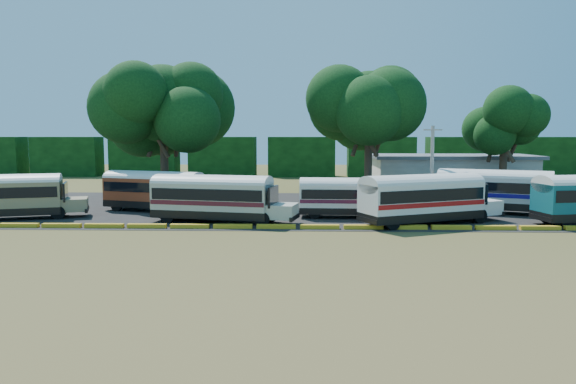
{
  "coord_description": "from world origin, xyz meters",
  "views": [
    {
      "loc": [
        0.44,
        -37.19,
        6.58
      ],
      "look_at": [
        -0.83,
        6.0,
        2.03
      ],
      "focal_mm": 35.0,
      "sensor_mm": 36.0,
      "label": 1
    }
  ],
  "objects_px": {
    "bus_beige": "(4,194)",
    "tree_west": "(163,104)",
    "bus_white_red": "(425,196)",
    "bus_red": "(157,188)",
    "bus_cream_west": "(215,196)"
  },
  "relations": [
    {
      "from": "bus_cream_west",
      "to": "bus_white_red",
      "type": "bearing_deg",
      "value": 9.59
    },
    {
      "from": "bus_red",
      "to": "tree_west",
      "type": "distance_m",
      "value": 12.17
    },
    {
      "from": "bus_cream_west",
      "to": "bus_white_red",
      "type": "xyz_separation_m",
      "value": [
        15.21,
        -0.55,
        0.07
      ]
    },
    {
      "from": "tree_west",
      "to": "bus_red",
      "type": "bearing_deg",
      "value": -80.03
    },
    {
      "from": "bus_beige",
      "to": "tree_west",
      "type": "relative_size",
      "value": 0.81
    },
    {
      "from": "bus_white_red",
      "to": "tree_west",
      "type": "height_order",
      "value": "tree_west"
    },
    {
      "from": "bus_cream_west",
      "to": "tree_west",
      "type": "distance_m",
      "value": 18.48
    },
    {
      "from": "bus_cream_west",
      "to": "bus_red",
      "type": "bearing_deg",
      "value": 147.57
    },
    {
      "from": "bus_beige",
      "to": "bus_cream_west",
      "type": "xyz_separation_m",
      "value": [
        16.28,
        -0.89,
        0.0
      ]
    },
    {
      "from": "bus_cream_west",
      "to": "bus_white_red",
      "type": "height_order",
      "value": "bus_white_red"
    },
    {
      "from": "bus_beige",
      "to": "bus_white_red",
      "type": "bearing_deg",
      "value": -20.66
    },
    {
      "from": "bus_white_red",
      "to": "bus_red",
      "type": "bearing_deg",
      "value": 139.02
    },
    {
      "from": "bus_red",
      "to": "bus_cream_west",
      "type": "relative_size",
      "value": 0.97
    },
    {
      "from": "bus_beige",
      "to": "bus_white_red",
      "type": "xyz_separation_m",
      "value": [
        31.48,
        -1.44,
        0.07
      ]
    },
    {
      "from": "bus_white_red",
      "to": "tree_west",
      "type": "distance_m",
      "value": 28.6
    }
  ]
}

